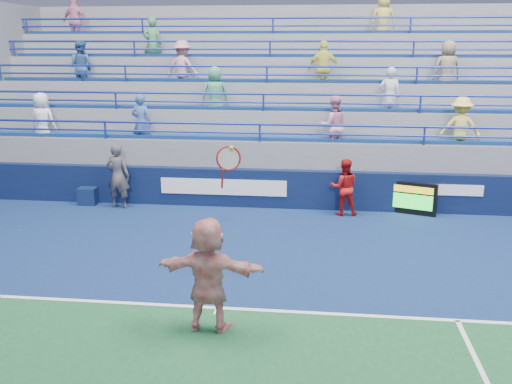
# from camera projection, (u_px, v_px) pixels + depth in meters

# --- Properties ---
(ground) EXTENTS (120.00, 120.00, 0.00)m
(ground) POSITION_uv_depth(u_px,v_px,m) (218.00, 309.00, 10.07)
(ground) COLOR #333538
(sponsor_wall) EXTENTS (18.00, 0.32, 1.10)m
(sponsor_wall) POSITION_uv_depth(u_px,v_px,m) (259.00, 188.00, 16.17)
(sponsor_wall) COLOR #0A1337
(sponsor_wall) RESTS_ON ground
(bleacher_stand) EXTENTS (18.00, 5.60, 6.13)m
(bleacher_stand) POSITION_uv_depth(u_px,v_px,m) (271.00, 133.00, 19.55)
(bleacher_stand) COLOR slate
(bleacher_stand) RESTS_ON ground
(serve_speed_board) EXTENTS (1.27, 0.56, 0.90)m
(serve_speed_board) POSITION_uv_depth(u_px,v_px,m) (413.00, 198.00, 15.50)
(serve_speed_board) COLOR black
(serve_speed_board) RESTS_ON ground
(judge_chair) EXTENTS (0.53, 0.53, 0.90)m
(judge_chair) POSITION_uv_depth(u_px,v_px,m) (89.00, 194.00, 16.54)
(judge_chair) COLOR #0D1D40
(judge_chair) RESTS_ON ground
(tennis_player) EXTENTS (1.80, 0.66, 3.07)m
(tennis_player) POSITION_uv_depth(u_px,v_px,m) (209.00, 274.00, 9.14)
(tennis_player) COLOR white
(tennis_player) RESTS_ON ground
(line_judge) EXTENTS (0.71, 0.50, 1.86)m
(line_judge) POSITION_uv_depth(u_px,v_px,m) (118.00, 176.00, 16.03)
(line_judge) COLOR #131535
(line_judge) RESTS_ON ground
(ball_girl) EXTENTS (0.81, 0.66, 1.56)m
(ball_girl) POSITION_uv_depth(u_px,v_px,m) (344.00, 187.00, 15.37)
(ball_girl) COLOR #AA1413
(ball_girl) RESTS_ON ground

